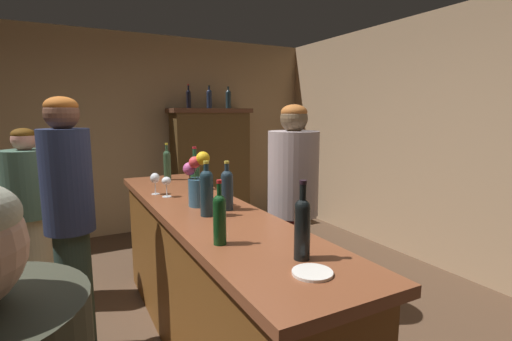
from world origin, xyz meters
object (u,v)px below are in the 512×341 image
at_px(bar_counter, 207,280).
at_px(display_bottle_left, 189,98).
at_px(wine_bottle_merlot, 302,225).
at_px(wine_bottle_syrah, 167,163).
at_px(flower_arrangement, 199,182).
at_px(patron_in_navy, 30,211).
at_px(wine_glass_front, 166,182).
at_px(bartender, 293,205).
at_px(display_cabinet, 211,166).
at_px(wine_bottle_chardonnay, 227,188).
at_px(wine_bottle_riesling, 195,171).
at_px(wine_bottle_rose, 207,190).
at_px(wine_glass_mid, 155,179).
at_px(display_bottle_midleft, 209,98).
at_px(patron_redhead, 69,215).
at_px(cheese_plate, 312,273).
at_px(display_bottle_center, 228,98).
at_px(wine_bottle_pinot, 220,217).

relative_size(bar_counter, display_bottle_left, 8.79).
bearing_deg(bar_counter, wine_bottle_merlot, -86.65).
height_order(wine_bottle_syrah, flower_arrangement, flower_arrangement).
bearing_deg(wine_bottle_merlot, patron_in_navy, 115.98).
height_order(wine_glass_front, bartender, bartender).
relative_size(display_cabinet, wine_glass_front, 11.20).
bearing_deg(flower_arrangement, bar_counter, -74.14).
distance_m(wine_bottle_chardonnay, wine_bottle_riesling, 0.71).
bearing_deg(bartender, wine_bottle_rose, 16.20).
height_order(patron_in_navy, bartender, bartender).
xyz_separation_m(wine_glass_mid, display_bottle_left, (0.96, 2.11, 0.69)).
height_order(wine_bottle_chardonnay, patron_in_navy, patron_in_navy).
xyz_separation_m(wine_bottle_chardonnay, bartender, (0.65, 0.22, -0.23)).
relative_size(wine_glass_front, display_bottle_left, 0.47).
height_order(display_bottle_left, display_bottle_midleft, display_bottle_left).
bearing_deg(bar_counter, patron_in_navy, 129.22).
bearing_deg(bar_counter, patron_redhead, 153.65).
xyz_separation_m(wine_bottle_chardonnay, cheese_plate, (-0.10, -1.04, -0.14)).
height_order(bar_counter, bartender, bartender).
bearing_deg(display_bottle_center, patron_redhead, -133.07).
xyz_separation_m(wine_bottle_chardonnay, display_bottle_center, (1.25, 2.79, 0.67)).
height_order(wine_glass_front, display_bottle_midleft, display_bottle_midleft).
xyz_separation_m(wine_bottle_merlot, display_bottle_center, (1.29, 3.68, 0.67)).
xyz_separation_m(wine_glass_mid, display_bottle_midleft, (1.26, 2.11, 0.70)).
height_order(wine_bottle_merlot, display_bottle_center, display_bottle_center).
height_order(wine_bottle_pinot, display_bottle_center, display_bottle_center).
relative_size(display_cabinet, wine_bottle_merlot, 4.97).
relative_size(wine_glass_front, patron_in_navy, 0.10).
height_order(wine_glass_front, patron_in_navy, patron_in_navy).
xyz_separation_m(display_bottle_left, bartender, (-0.02, -2.57, -0.90)).
bearing_deg(wine_bottle_merlot, cheese_plate, -109.32).
height_order(cheese_plate, display_bottle_midleft, display_bottle_midleft).
xyz_separation_m(bar_counter, flower_arrangement, (-0.02, 0.07, 0.66)).
xyz_separation_m(flower_arrangement, display_bottle_center, (1.37, 2.61, 0.66)).
relative_size(wine_bottle_chardonnay, patron_in_navy, 0.21).
bearing_deg(wine_bottle_riesling, patron_redhead, -167.18).
bearing_deg(patron_in_navy, display_bottle_midleft, 104.58).
bearing_deg(display_cabinet, wine_bottle_syrah, -123.45).
xyz_separation_m(display_bottle_midleft, display_bottle_center, (0.29, 0.00, -0.00)).
height_order(wine_glass_mid, display_bottle_center, display_bottle_center).
relative_size(wine_bottle_chardonnay, wine_glass_front, 2.09).
height_order(wine_glass_front, display_bottle_left, display_bottle_left).
distance_m(wine_glass_mid, display_bottle_center, 2.71).
xyz_separation_m(wine_bottle_syrah, wine_bottle_chardonnay, (0.05, -1.25, -0.01)).
bearing_deg(wine_bottle_merlot, wine_bottle_pinot, 125.46).
xyz_separation_m(display_bottle_left, display_bottle_midleft, (0.29, -0.00, 0.01)).
distance_m(bar_counter, display_cabinet, 2.91).
distance_m(wine_bottle_pinot, wine_bottle_rose, 0.51).
height_order(wine_bottle_chardonnay, cheese_plate, wine_bottle_chardonnay).
relative_size(wine_bottle_pinot, flower_arrangement, 0.84).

